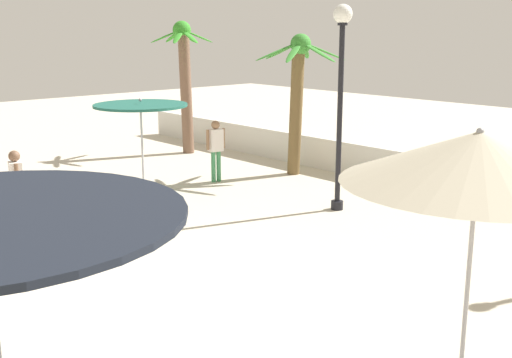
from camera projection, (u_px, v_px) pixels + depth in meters
name	position (u px, v px, depth m)	size (l,w,h in m)	color
ground_plane	(87.00, 305.00, 9.55)	(56.00, 56.00, 0.00)	beige
boundary_wall	(446.00, 177.00, 15.78)	(25.20, 0.30, 0.92)	silver
patio_umbrella_0	(478.00, 159.00, 6.49)	(2.83, 2.83, 3.07)	#333338
patio_umbrella_1	(141.00, 109.00, 15.03)	(2.22, 2.22, 2.44)	#333338
palm_tree_1	(298.00, 87.00, 17.49)	(2.53, 2.26, 3.92)	brown
palm_tree_2	(185.00, 72.00, 20.70)	(2.06, 1.89, 4.29)	brown
lamp_post_0	(341.00, 77.00, 13.89)	(0.42, 0.42, 4.55)	black
guest_0	(16.00, 182.00, 12.87)	(0.54, 0.33, 1.66)	#D8333F
guest_1	(216.00, 145.00, 16.99)	(0.30, 0.55, 1.66)	#3F8C59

